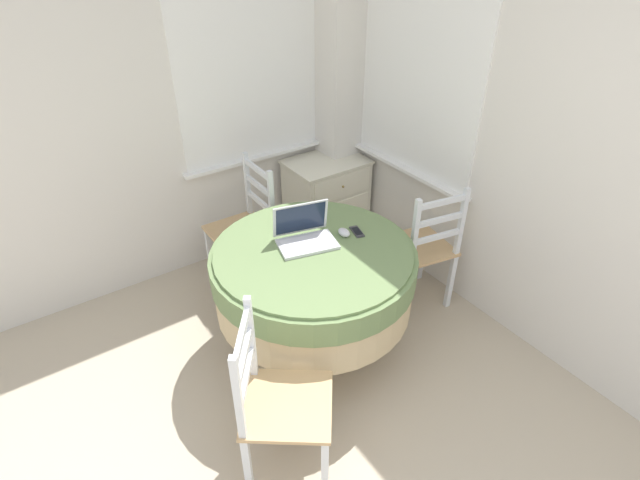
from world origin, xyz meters
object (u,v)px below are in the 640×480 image
at_px(round_dining_table, 314,274).
at_px(laptop, 305,235).
at_px(dining_chair_near_right_window, 422,249).
at_px(computer_mouse, 344,232).
at_px(cell_phone, 357,232).
at_px(corner_cabinet, 326,199).
at_px(dining_chair_near_back_window, 245,228).
at_px(dining_chair_camera_near, 278,403).

xyz_separation_m(round_dining_table, laptop, (0.01, 0.10, 0.22)).
bearing_deg(dining_chair_near_right_window, computer_mouse, 171.73).
distance_m(laptop, cell_phone, 0.33).
xyz_separation_m(cell_phone, corner_cabinet, (0.49, 1.01, -0.39)).
relative_size(laptop, dining_chair_near_back_window, 0.40).
height_order(dining_chair_camera_near, corner_cabinet, dining_chair_camera_near).
height_order(laptop, cell_phone, laptop).
xyz_separation_m(cell_phone, dining_chair_near_back_window, (-0.34, 0.84, -0.29)).
xyz_separation_m(round_dining_table, cell_phone, (0.32, 0.00, 0.18)).
xyz_separation_m(round_dining_table, dining_chair_camera_near, (-0.60, -0.60, -0.11)).
height_order(round_dining_table, cell_phone, cell_phone).
xyz_separation_m(computer_mouse, corner_cabinet, (0.57, 0.99, -0.41)).
distance_m(laptop, corner_cabinet, 1.29).
bearing_deg(round_dining_table, corner_cabinet, 51.40).
xyz_separation_m(computer_mouse, cell_phone, (0.09, -0.02, -0.02)).
bearing_deg(dining_chair_camera_near, dining_chair_near_right_window, 20.29).
bearing_deg(corner_cabinet, dining_chair_camera_near, -131.22).
xyz_separation_m(computer_mouse, dining_chair_near_right_window, (0.60, -0.09, -0.30)).
bearing_deg(cell_phone, corner_cabinet, 64.15).
relative_size(round_dining_table, dining_chair_near_right_window, 1.27).
distance_m(laptop, dining_chair_near_right_window, 0.91).
distance_m(round_dining_table, corner_cabinet, 1.31).
bearing_deg(dining_chair_camera_near, corner_cabinet, 48.78).
bearing_deg(computer_mouse, corner_cabinet, 59.93).
distance_m(round_dining_table, laptop, 0.24).
distance_m(cell_phone, dining_chair_near_right_window, 0.59).
distance_m(round_dining_table, dining_chair_camera_near, 0.86).
bearing_deg(cell_phone, dining_chair_near_right_window, -7.86).
bearing_deg(dining_chair_near_back_window, laptop, -87.53).
bearing_deg(dining_chair_near_right_window, dining_chair_camera_near, -159.71).
bearing_deg(corner_cabinet, round_dining_table, -128.60).
relative_size(round_dining_table, dining_chair_near_back_window, 1.27).
xyz_separation_m(round_dining_table, dining_chair_near_right_window, (0.83, -0.07, -0.11)).
distance_m(cell_phone, dining_chair_near_back_window, 0.95).
xyz_separation_m(dining_chair_camera_near, corner_cabinet, (1.41, 1.61, -0.11)).
bearing_deg(round_dining_table, dining_chair_near_back_window, 91.69).
height_order(computer_mouse, cell_phone, computer_mouse).
relative_size(cell_phone, dining_chair_near_right_window, 0.14).
bearing_deg(laptop, cell_phone, -16.51).
relative_size(round_dining_table, laptop, 3.15).
bearing_deg(round_dining_table, cell_phone, 0.76).
height_order(round_dining_table, dining_chair_near_right_window, dining_chair_near_right_window).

